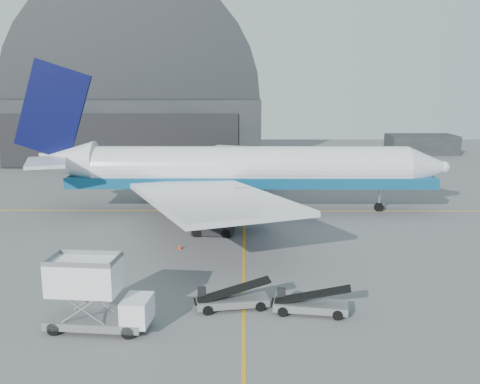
{
  "coord_description": "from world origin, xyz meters",
  "views": [
    {
      "loc": [
        -0.01,
        -42.32,
        15.29
      ],
      "look_at": [
        -0.4,
        9.45,
        4.5
      ],
      "focal_mm": 40.0,
      "sensor_mm": 36.0,
      "label": 1
    }
  ],
  "objects_px": {
    "airliner": "(233,169)",
    "pushback_tug": "(214,227)",
    "belt_loader_b": "(310,304)",
    "catering_truck": "(94,295)",
    "belt_loader_a": "(231,300)"
  },
  "relations": [
    {
      "from": "belt_loader_a",
      "to": "belt_loader_b",
      "type": "bearing_deg",
      "value": -18.37
    },
    {
      "from": "catering_truck",
      "to": "belt_loader_b",
      "type": "bearing_deg",
      "value": 15.45
    },
    {
      "from": "pushback_tug",
      "to": "belt_loader_b",
      "type": "bearing_deg",
      "value": -62.9
    },
    {
      "from": "belt_loader_b",
      "to": "airliner",
      "type": "bearing_deg",
      "value": 109.51
    },
    {
      "from": "airliner",
      "to": "pushback_tug",
      "type": "distance_m",
      "value": 11.08
    },
    {
      "from": "belt_loader_a",
      "to": "belt_loader_b",
      "type": "distance_m",
      "value": 5.31
    },
    {
      "from": "catering_truck",
      "to": "belt_loader_a",
      "type": "height_order",
      "value": "catering_truck"
    },
    {
      "from": "airliner",
      "to": "pushback_tug",
      "type": "bearing_deg",
      "value": -99.88
    },
    {
      "from": "belt_loader_a",
      "to": "airliner",
      "type": "bearing_deg",
      "value": 80.46
    },
    {
      "from": "catering_truck",
      "to": "pushback_tug",
      "type": "xyz_separation_m",
      "value": [
        6.26,
        21.17,
        -1.54
      ]
    },
    {
      "from": "airliner",
      "to": "belt_loader_a",
      "type": "xyz_separation_m",
      "value": [
        0.42,
        -28.04,
        -4.41
      ]
    },
    {
      "from": "catering_truck",
      "to": "belt_loader_b",
      "type": "relative_size",
      "value": 1.25
    },
    {
      "from": "airliner",
      "to": "belt_loader_b",
      "type": "xyz_separation_m",
      "value": [
        5.68,
        -28.77,
        -4.41
      ]
    },
    {
      "from": "catering_truck",
      "to": "airliner",
      "type": "bearing_deg",
      "value": 80.88
    },
    {
      "from": "catering_truck",
      "to": "belt_loader_a",
      "type": "distance_m",
      "value": 9.16
    }
  ]
}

